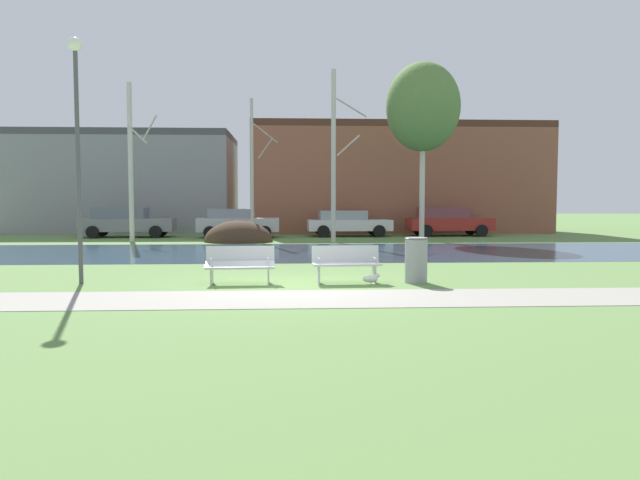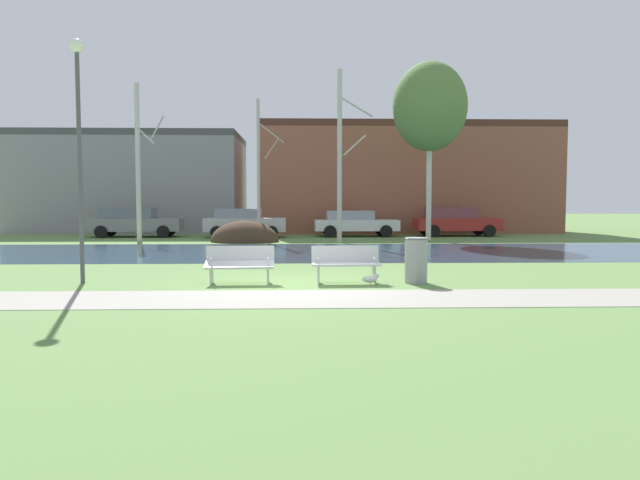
{
  "view_description": "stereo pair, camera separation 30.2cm",
  "coord_description": "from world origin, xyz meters",
  "px_view_note": "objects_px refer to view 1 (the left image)",
  "views": [
    {
      "loc": [
        -0.11,
        -13.48,
        1.96
      ],
      "look_at": [
        0.64,
        0.99,
        0.99
      ],
      "focal_mm": 33.81,
      "sensor_mm": 36.0,
      "label": 1
    },
    {
      "loc": [
        0.19,
        -13.5,
        1.96
      ],
      "look_at": [
        0.64,
        0.99,
        0.99
      ],
      "focal_mm": 33.81,
      "sensor_mm": 36.0,
      "label": 2
    }
  ],
  "objects_px": {
    "bench_left": "(240,264)",
    "parked_wagon_fourth_red": "(447,221)",
    "seagull": "(371,279)",
    "parked_van_nearest_grey": "(126,222)",
    "parked_hatch_third_white": "(347,223)",
    "parked_sedan_second_silver": "(237,222)",
    "streetlamp": "(77,122)",
    "trash_bin": "(416,259)",
    "bench_right": "(346,263)"
  },
  "relations": [
    {
      "from": "seagull",
      "to": "streetlamp",
      "type": "relative_size",
      "value": 0.08
    },
    {
      "from": "seagull",
      "to": "streetlamp",
      "type": "distance_m",
      "value": 7.66
    },
    {
      "from": "parked_hatch_third_white",
      "to": "seagull",
      "type": "bearing_deg",
      "value": -93.86
    },
    {
      "from": "parked_hatch_third_white",
      "to": "bench_left",
      "type": "bearing_deg",
      "value": -103.34
    },
    {
      "from": "parked_van_nearest_grey",
      "to": "parked_sedan_second_silver",
      "type": "bearing_deg",
      "value": -5.71
    },
    {
      "from": "parked_sedan_second_silver",
      "to": "bench_left",
      "type": "bearing_deg",
      "value": -84.89
    },
    {
      "from": "bench_left",
      "to": "parked_wagon_fourth_red",
      "type": "xyz_separation_m",
      "value": [
        9.74,
        18.17,
        0.34
      ]
    },
    {
      "from": "trash_bin",
      "to": "seagull",
      "type": "xyz_separation_m",
      "value": [
        -1.09,
        -0.21,
        -0.42
      ]
    },
    {
      "from": "bench_left",
      "to": "parked_wagon_fourth_red",
      "type": "bearing_deg",
      "value": 61.81
    },
    {
      "from": "parked_van_nearest_grey",
      "to": "parked_hatch_third_white",
      "type": "xyz_separation_m",
      "value": [
        11.63,
        0.17,
        -0.07
      ]
    },
    {
      "from": "parked_van_nearest_grey",
      "to": "parked_hatch_third_white",
      "type": "relative_size",
      "value": 1.07
    },
    {
      "from": "streetlamp",
      "to": "parked_sedan_second_silver",
      "type": "bearing_deg",
      "value": 82.8
    },
    {
      "from": "trash_bin",
      "to": "seagull",
      "type": "relative_size",
      "value": 2.49
    },
    {
      "from": "trash_bin",
      "to": "parked_wagon_fourth_red",
      "type": "height_order",
      "value": "parked_wagon_fourth_red"
    },
    {
      "from": "seagull",
      "to": "parked_van_nearest_grey",
      "type": "relative_size",
      "value": 0.09
    },
    {
      "from": "trash_bin",
      "to": "bench_right",
      "type": "bearing_deg",
      "value": 178.04
    },
    {
      "from": "streetlamp",
      "to": "parked_sedan_second_silver",
      "type": "relative_size",
      "value": 1.34
    },
    {
      "from": "parked_wagon_fourth_red",
      "to": "bench_left",
      "type": "bearing_deg",
      "value": -118.19
    },
    {
      "from": "parked_sedan_second_silver",
      "to": "parked_hatch_third_white",
      "type": "relative_size",
      "value": 0.94
    },
    {
      "from": "bench_right",
      "to": "streetlamp",
      "type": "bearing_deg",
      "value": 178.39
    },
    {
      "from": "trash_bin",
      "to": "parked_sedan_second_silver",
      "type": "distance_m",
      "value": 18.25
    },
    {
      "from": "seagull",
      "to": "parked_hatch_third_white",
      "type": "relative_size",
      "value": 0.1
    },
    {
      "from": "parked_sedan_second_silver",
      "to": "trash_bin",
      "type": "bearing_deg",
      "value": -71.87
    },
    {
      "from": "streetlamp",
      "to": "bench_left",
      "type": "bearing_deg",
      "value": -2.69
    },
    {
      "from": "bench_left",
      "to": "parked_wagon_fourth_red",
      "type": "height_order",
      "value": "parked_wagon_fourth_red"
    },
    {
      "from": "streetlamp",
      "to": "parked_hatch_third_white",
      "type": "distance_m",
      "value": 19.79
    },
    {
      "from": "parked_wagon_fourth_red",
      "to": "seagull",
      "type": "bearing_deg",
      "value": -109.96
    },
    {
      "from": "bench_left",
      "to": "trash_bin",
      "type": "xyz_separation_m",
      "value": [
        4.13,
        -0.06,
        0.08
      ]
    },
    {
      "from": "bench_left",
      "to": "parked_hatch_third_white",
      "type": "height_order",
      "value": "parked_hatch_third_white"
    },
    {
      "from": "trash_bin",
      "to": "streetlamp",
      "type": "xyz_separation_m",
      "value": [
        -7.84,
        0.23,
        3.19
      ]
    },
    {
      "from": "bench_right",
      "to": "parked_van_nearest_grey",
      "type": "distance_m",
      "value": 20.4
    },
    {
      "from": "bench_right",
      "to": "parked_hatch_third_white",
      "type": "xyz_separation_m",
      "value": [
        1.79,
        18.03,
        0.27
      ]
    },
    {
      "from": "bench_left",
      "to": "streetlamp",
      "type": "relative_size",
      "value": 0.29
    },
    {
      "from": "streetlamp",
      "to": "parked_hatch_third_white",
      "type": "xyz_separation_m",
      "value": [
        7.98,
        17.86,
        -3.0
      ]
    },
    {
      "from": "parked_van_nearest_grey",
      "to": "bench_right",
      "type": "bearing_deg",
      "value": -61.15
    },
    {
      "from": "seagull",
      "to": "parked_sedan_second_silver",
      "type": "height_order",
      "value": "parked_sedan_second_silver"
    },
    {
      "from": "bench_left",
      "to": "parked_wagon_fourth_red",
      "type": "relative_size",
      "value": 0.35
    },
    {
      "from": "seagull",
      "to": "parked_van_nearest_grey",
      "type": "bearing_deg",
      "value": 119.84
    },
    {
      "from": "bench_left",
      "to": "parked_sedan_second_silver",
      "type": "relative_size",
      "value": 0.38
    },
    {
      "from": "bench_left",
      "to": "parked_wagon_fourth_red",
      "type": "distance_m",
      "value": 20.62
    },
    {
      "from": "parked_sedan_second_silver",
      "to": "parked_wagon_fourth_red",
      "type": "xyz_separation_m",
      "value": [
        11.28,
        0.89,
        0.02
      ]
    },
    {
      "from": "streetlamp",
      "to": "parked_sedan_second_silver",
      "type": "height_order",
      "value": "streetlamp"
    },
    {
      "from": "parked_wagon_fourth_red",
      "to": "bench_right",
      "type": "bearing_deg",
      "value": -111.76
    },
    {
      "from": "trash_bin",
      "to": "streetlamp",
      "type": "relative_size",
      "value": 0.19
    },
    {
      "from": "seagull",
      "to": "parked_van_nearest_grey",
      "type": "xyz_separation_m",
      "value": [
        -10.4,
        18.13,
        0.68
      ]
    },
    {
      "from": "parked_hatch_third_white",
      "to": "parked_wagon_fourth_red",
      "type": "relative_size",
      "value": 0.98
    },
    {
      "from": "streetlamp",
      "to": "parked_wagon_fourth_red",
      "type": "height_order",
      "value": "streetlamp"
    },
    {
      "from": "parked_van_nearest_grey",
      "to": "streetlamp",
      "type": "bearing_deg",
      "value": -78.34
    },
    {
      "from": "bench_right",
      "to": "streetlamp",
      "type": "distance_m",
      "value": 7.0
    },
    {
      "from": "streetlamp",
      "to": "parked_wagon_fourth_red",
      "type": "distance_m",
      "value": 22.65
    }
  ]
}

